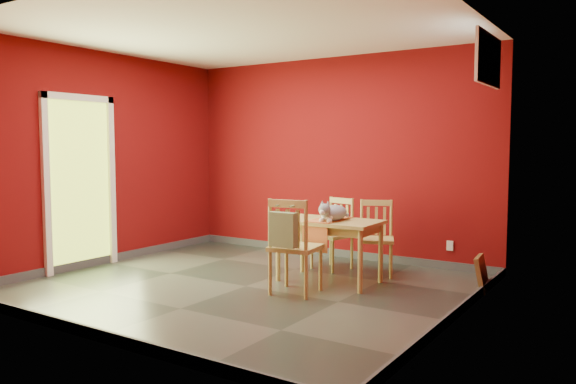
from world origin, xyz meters
The scene contains 13 objects.
ground centered at (0.00, 0.00, 0.00)m, with size 4.50×4.50×0.00m, color #2D342D.
room_shell centered at (0.00, 0.00, 0.05)m, with size 4.50×4.50×4.50m.
doorway centered at (-2.23, -0.40, 1.12)m, with size 0.06×1.01×2.13m.
window centered at (2.23, 1.00, 2.35)m, with size 0.05×0.90×0.50m.
outlet_plate centered at (1.60, 1.99, 0.30)m, with size 0.08×0.01×0.12m, color silver.
dining_table centered at (0.65, 0.66, 0.61)m, with size 1.12×0.67×0.70m.
table_runner centered at (0.65, 0.56, 0.65)m, with size 0.31×0.63×0.32m.
chair_far_left centered at (0.37, 1.31, 0.44)m, with size 0.49×0.49×0.87m.
chair_far_right centered at (0.93, 1.30, 0.44)m, with size 0.53×0.53×0.87m.
chair_near centered at (0.60, 0.02, 0.50)m, with size 0.52×0.52×0.98m.
tote_bag centered at (0.62, -0.21, 0.69)m, with size 0.29×0.18×0.41m.
cat centered at (0.74, 0.62, 0.82)m, with size 0.25×0.48×0.24m, color slate, non-canonical shape.
picture_frame centered at (2.19, 1.15, 0.19)m, with size 0.16×0.38×0.38m.
Camera 1 is at (3.62, -4.73, 1.51)m, focal length 35.00 mm.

